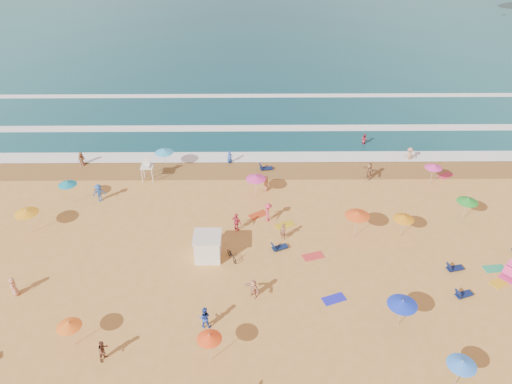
{
  "coord_description": "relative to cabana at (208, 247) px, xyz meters",
  "views": [
    {
      "loc": [
        1.59,
        -31.84,
        26.36
      ],
      "look_at": [
        1.91,
        6.0,
        1.5
      ],
      "focal_mm": 35.0,
      "sensor_mm": 36.0,
      "label": 1
    }
  ],
  "objects": [
    {
      "name": "wet_sand",
      "position": [
        1.97,
        13.69,
        -0.99
      ],
      "size": [
        220.0,
        220.0,
        0.0
      ],
      "primitive_type": "plane",
      "color": "olive",
      "rests_on": "ground"
    },
    {
      "name": "loungers",
      "position": [
        4.94,
        -3.16,
        -0.83
      ],
      "size": [
        52.0,
        27.22,
        0.34
      ],
      "color": "#101C52",
      "rests_on": "ground"
    },
    {
      "name": "lifeguard_stand",
      "position": [
        -6.8,
        11.81,
        0.05
      ],
      "size": [
        1.2,
        1.2,
        2.1
      ],
      "primitive_type": null,
      "color": "white",
      "rests_on": "ground"
    },
    {
      "name": "ground",
      "position": [
        1.97,
        1.19,
        -1.0
      ],
      "size": [
        220.0,
        220.0,
        0.0
      ],
      "primitive_type": "plane",
      "color": "gold",
      "rests_on": "ground"
    },
    {
      "name": "cabana",
      "position": [
        0.0,
        0.0,
        0.0
      ],
      "size": [
        2.0,
        2.0,
        2.0
      ],
      "primitive_type": "cube",
      "color": "white",
      "rests_on": "ground"
    },
    {
      "name": "cabana_roof",
      "position": [
        0.0,
        0.0,
        1.06
      ],
      "size": [
        2.2,
        2.2,
        0.12
      ],
      "primitive_type": "cube",
      "color": "silver",
      "rests_on": "cabana"
    },
    {
      "name": "beachgoers",
      "position": [
        3.27,
        6.17,
        -0.21
      ],
      "size": [
        35.64,
        30.0,
        2.04
      ],
      "color": "blue",
      "rests_on": "ground"
    },
    {
      "name": "surf_foam",
      "position": [
        1.97,
        22.51,
        -0.9
      ],
      "size": [
        200.0,
        18.7,
        0.05
      ],
      "color": "white",
      "rests_on": "ground"
    },
    {
      "name": "bicycle",
      "position": [
        1.9,
        -0.3,
        -0.57
      ],
      "size": [
        1.25,
        1.71,
        0.86
      ],
      "primitive_type": "imported",
      "rotation": [
        0.0,
        0.0,
        0.47
      ],
      "color": "black",
      "rests_on": "ground"
    },
    {
      "name": "beach_umbrellas",
      "position": [
        1.1,
        1.06,
        1.09
      ],
      "size": [
        51.82,
        27.34,
        0.78
      ],
      "color": "teal",
      "rests_on": "ground"
    },
    {
      "name": "towels",
      "position": [
        4.1,
        -0.8,
        -0.98
      ],
      "size": [
        45.51,
        24.47,
        0.03
      ],
      "color": "#DF1B45",
      "rests_on": "ground"
    },
    {
      "name": "ocean",
      "position": [
        1.97,
        85.19,
        -1.0
      ],
      "size": [
        220.0,
        140.0,
        0.18
      ],
      "primitive_type": "cube",
      "color": "#0C4756",
      "rests_on": "ground"
    }
  ]
}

